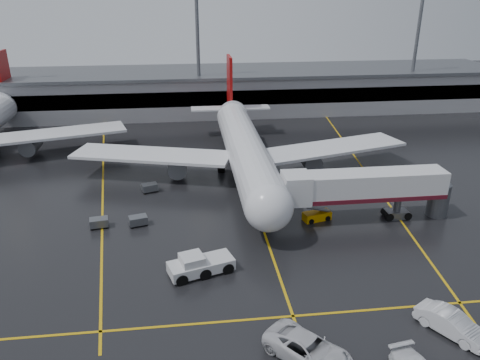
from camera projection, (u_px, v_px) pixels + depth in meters
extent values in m
plane|color=black|center=(254.00, 203.00, 58.57)|extent=(220.00, 220.00, 0.00)
cube|color=gold|center=(254.00, 202.00, 58.56)|extent=(0.25, 90.00, 0.02)
cube|color=gold|center=(293.00, 316.00, 38.41)|extent=(60.00, 0.25, 0.02)
cube|color=gold|center=(103.00, 179.00, 65.52)|extent=(9.99, 69.35, 0.02)
cube|color=gold|center=(363.00, 168.00, 69.71)|extent=(7.57, 69.64, 0.02)
cube|color=gray|center=(222.00, 92.00, 101.00)|extent=(120.00, 18.00, 8.00)
cube|color=black|center=(225.00, 98.00, 92.75)|extent=(120.00, 0.40, 3.00)
cube|color=#595B60|center=(221.00, 71.00, 99.34)|extent=(122.00, 19.00, 0.60)
cylinder|color=#595B60|center=(198.00, 56.00, 91.68)|extent=(0.70, 0.70, 25.00)
cylinder|color=#595B60|center=(415.00, 52.00, 96.65)|extent=(0.70, 0.70, 25.00)
cylinder|color=silver|center=(246.00, 150.00, 64.28)|extent=(5.20, 36.00, 5.20)
sphere|color=silver|center=(269.00, 207.00, 47.79)|extent=(5.20, 5.20, 5.20)
cone|color=silver|center=(230.00, 109.00, 83.29)|extent=(4.94, 8.00, 4.94)
cube|color=#980909|center=(230.00, 81.00, 82.31)|extent=(0.50, 5.50, 8.50)
cube|color=silver|center=(230.00, 108.00, 83.21)|extent=(14.00, 3.00, 0.25)
cube|color=silver|center=(152.00, 155.00, 64.98)|extent=(22.80, 11.83, 0.40)
cube|color=silver|center=(332.00, 148.00, 67.85)|extent=(22.80, 11.83, 0.40)
cylinder|color=#595B60|center=(177.00, 166.00, 64.99)|extent=(2.60, 4.50, 2.60)
cylinder|color=#595B60|center=(310.00, 160.00, 67.09)|extent=(2.60, 4.50, 2.60)
cylinder|color=#595B60|center=(263.00, 221.00, 51.77)|extent=(0.56, 0.56, 2.00)
cylinder|color=#595B60|center=(221.00, 165.00, 67.91)|extent=(0.56, 0.56, 2.00)
cylinder|color=#595B60|center=(264.00, 163.00, 68.61)|extent=(0.56, 0.56, 2.00)
cylinder|color=black|center=(263.00, 226.00, 51.98)|extent=(0.40, 1.10, 1.10)
cylinder|color=black|center=(221.00, 168.00, 68.08)|extent=(1.00, 1.40, 1.40)
cylinder|color=black|center=(264.00, 166.00, 68.78)|extent=(1.00, 1.40, 1.40)
cone|color=silver|center=(7.00, 100.00, 89.64)|extent=(4.94, 8.00, 4.94)
cube|color=#980909|center=(4.00, 74.00, 88.67)|extent=(0.50, 5.50, 8.50)
cube|color=silver|center=(7.00, 99.00, 89.56)|extent=(14.00, 3.00, 0.25)
cube|color=silver|center=(54.00, 134.00, 74.21)|extent=(22.80, 11.83, 0.40)
cylinder|color=#595B60|center=(31.00, 145.00, 73.45)|extent=(2.60, 4.50, 2.60)
cube|color=silver|center=(367.00, 185.00, 52.70)|extent=(18.00, 3.20, 3.00)
cube|color=#530F1B|center=(366.00, 195.00, 53.20)|extent=(18.00, 3.30, 0.50)
cube|color=silver|center=(296.00, 188.00, 51.79)|extent=(3.00, 3.40, 3.30)
cylinder|color=#595B60|center=(397.00, 206.00, 54.26)|extent=(0.80, 0.80, 3.00)
cube|color=#595B60|center=(396.00, 214.00, 54.66)|extent=(2.60, 1.60, 0.90)
cylinder|color=#595B60|center=(438.00, 200.00, 54.62)|extent=(2.40, 2.40, 4.00)
cylinder|color=black|center=(387.00, 214.00, 54.54)|extent=(0.90, 1.80, 0.90)
cylinder|color=black|center=(405.00, 213.00, 54.78)|extent=(0.90, 1.80, 0.90)
cube|color=silver|center=(201.00, 266.00, 43.95)|extent=(6.56, 4.15, 1.05)
cube|color=silver|center=(192.00, 260.00, 43.28)|extent=(2.62, 2.62, 0.87)
cube|color=black|center=(192.00, 260.00, 43.28)|extent=(2.36, 2.36, 0.79)
cylinder|color=black|center=(178.00, 274.00, 43.21)|extent=(1.86, 2.84, 1.14)
cylinder|color=black|center=(201.00, 268.00, 44.07)|extent=(1.86, 2.84, 1.14)
cylinder|color=black|center=(223.00, 263.00, 44.92)|extent=(1.86, 2.84, 1.14)
cube|color=#D58B00|center=(317.00, 216.00, 54.08)|extent=(3.46, 2.09, 0.99)
cube|color=#595B60|center=(317.00, 209.00, 53.72)|extent=(3.22, 1.54, 1.13)
cylinder|color=black|center=(308.00, 219.00, 53.81)|extent=(0.98, 1.63, 0.63)
cylinder|color=black|center=(325.00, 216.00, 54.53)|extent=(0.98, 1.63, 0.63)
imported|color=silver|center=(309.00, 350.00, 33.57)|extent=(6.86, 7.17, 1.89)
imported|color=silver|center=(451.00, 323.00, 36.21)|extent=(4.61, 5.76, 1.84)
cube|color=#595B60|center=(138.00, 220.00, 52.77)|extent=(2.26, 1.76, 0.90)
cylinder|color=black|center=(132.00, 227.00, 52.26)|extent=(0.40, 0.20, 0.40)
cylinder|color=black|center=(146.00, 224.00, 52.79)|extent=(0.40, 0.20, 0.40)
cylinder|color=black|center=(131.00, 223.00, 53.12)|extent=(0.40, 0.20, 0.40)
cylinder|color=black|center=(145.00, 221.00, 53.65)|extent=(0.40, 0.20, 0.40)
cube|color=#595B60|center=(99.00, 222.00, 52.31)|extent=(2.18, 1.60, 0.90)
cylinder|color=black|center=(92.00, 229.00, 51.85)|extent=(0.40, 0.20, 0.40)
cylinder|color=black|center=(107.00, 227.00, 52.26)|extent=(0.40, 0.20, 0.40)
cylinder|color=black|center=(92.00, 225.00, 52.74)|extent=(0.40, 0.20, 0.40)
cylinder|color=black|center=(107.00, 223.00, 53.14)|extent=(0.40, 0.20, 0.40)
cube|color=#595B60|center=(150.00, 187.00, 61.39)|extent=(2.30, 1.86, 0.90)
cylinder|color=black|center=(145.00, 193.00, 60.84)|extent=(0.40, 0.20, 0.40)
cylinder|color=black|center=(157.00, 191.00, 61.46)|extent=(0.40, 0.20, 0.40)
cylinder|color=black|center=(143.00, 190.00, 61.68)|extent=(0.40, 0.20, 0.40)
cylinder|color=black|center=(155.00, 188.00, 62.30)|extent=(0.40, 0.20, 0.40)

